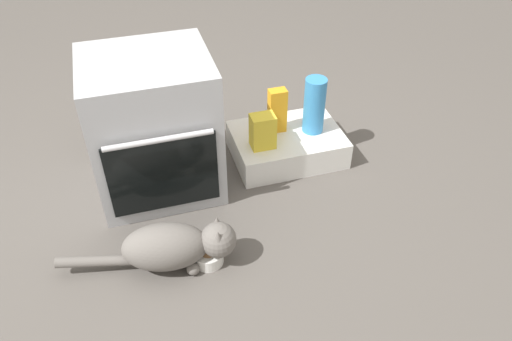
{
  "coord_description": "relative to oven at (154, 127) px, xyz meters",
  "views": [
    {
      "loc": [
        -0.06,
        -1.58,
        1.64
      ],
      "look_at": [
        0.42,
        0.05,
        0.25
      ],
      "focal_mm": 34.72,
      "sensor_mm": 36.0,
      "label": 1
    }
  ],
  "objects": [
    {
      "name": "cat",
      "position": [
        -0.02,
        -0.55,
        -0.22
      ],
      "size": [
        0.74,
        0.26,
        0.22
      ],
      "rotation": [
        0.0,
        0.0,
        -0.18
      ],
      "color": "slate",
      "rests_on": "ground"
    },
    {
      "name": "oven",
      "position": [
        0.0,
        0.0,
        0.0
      ],
      "size": [
        0.57,
        0.55,
        0.68
      ],
      "color": "#B7BABF",
      "rests_on": "ground"
    },
    {
      "name": "food_bowl",
      "position": [
        0.12,
        -0.57,
        -0.31
      ],
      "size": [
        0.13,
        0.13,
        0.09
      ],
      "color": "white",
      "rests_on": "ground"
    },
    {
      "name": "snack_bag",
      "position": [
        0.52,
        -0.04,
        -0.1
      ],
      "size": [
        0.12,
        0.09,
        0.18
      ],
      "primitive_type": "cube",
      "color": "yellow",
      "rests_on": "pantry_cabinet"
    },
    {
      "name": "water_bottle",
      "position": [
        0.81,
        0.02,
        -0.04
      ],
      "size": [
        0.11,
        0.11,
        0.3
      ],
      "primitive_type": "cylinder",
      "color": "#388CD1",
      "rests_on": "pantry_cabinet"
    },
    {
      "name": "juice_carton",
      "position": [
        0.63,
        0.08,
        -0.07
      ],
      "size": [
        0.09,
        0.06,
        0.24
      ],
      "primitive_type": "cube",
      "color": "orange",
      "rests_on": "pantry_cabinet"
    },
    {
      "name": "pantry_cabinet",
      "position": [
        0.68,
        0.03,
        -0.27
      ],
      "size": [
        0.57,
        0.41,
        0.15
      ],
      "primitive_type": "cube",
      "color": "white",
      "rests_on": "ground"
    },
    {
      "name": "ground",
      "position": [
        -0.03,
        -0.38,
        -0.34
      ],
      "size": [
        8.0,
        8.0,
        0.0
      ],
      "primitive_type": "plane",
      "color": "#56514C"
    }
  ]
}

